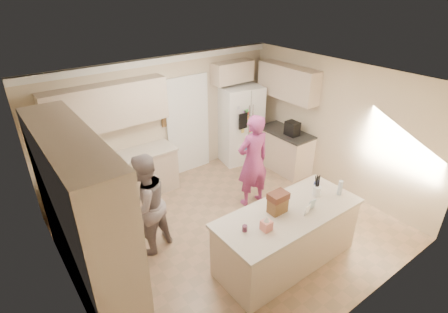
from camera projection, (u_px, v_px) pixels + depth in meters
floor at (231, 229)px, 6.16m from camera, size 5.20×4.60×0.02m
ceiling at (233, 83)px, 4.95m from camera, size 5.20×4.60×0.02m
wall_back at (163, 121)px, 7.20m from camera, size 5.20×0.02×2.60m
wall_front at (359, 242)px, 3.91m from camera, size 5.20×0.02×2.60m
wall_left at (60, 226)px, 4.17m from camera, size 0.02×4.60×2.60m
wall_right at (335, 126)px, 6.94m from camera, size 0.02×4.60×2.60m
crown_back at (159, 61)px, 6.60m from camera, size 5.20×0.08×0.12m
pantry_bank at (83, 217)px, 4.54m from camera, size 0.60×2.60×2.35m
back_base_cab at (122, 180)px, 6.76m from camera, size 2.20×0.60×0.88m
back_countertop at (118, 159)px, 6.55m from camera, size 2.24×0.63×0.04m
back_upper_cab at (108, 106)px, 6.18m from camera, size 2.20×0.35×0.80m
doorway_opening at (188, 126)px, 7.59m from camera, size 0.90×0.06×2.10m
doorway_casing at (188, 127)px, 7.56m from camera, size 1.02×0.03×2.22m
wall_frame_upper at (164, 110)px, 7.07m from camera, size 0.15×0.02×0.20m
wall_frame_lower at (165, 122)px, 7.19m from camera, size 0.15×0.02×0.20m
refrigerator at (240, 124)px, 8.08m from camera, size 1.01×0.86×1.80m
fridge_seam at (250, 129)px, 7.83m from camera, size 0.02×0.02×1.78m
fridge_dispenser at (243, 121)px, 7.59m from camera, size 0.22×0.03×0.35m
fridge_handle_l at (249, 124)px, 7.72m from camera, size 0.02×0.02×0.85m
fridge_handle_r at (252, 123)px, 7.77m from camera, size 0.02×0.02×0.85m
over_fridge_cab at (232, 72)px, 7.58m from camera, size 0.95×0.35×0.45m
right_base_cab at (285, 151)px, 7.89m from camera, size 0.60×1.20×0.88m
right_countertop at (286, 132)px, 7.67m from camera, size 0.63×1.24×0.04m
right_upper_cab at (288, 82)px, 7.40m from camera, size 0.35×1.50×0.70m
coffee_maker at (292, 128)px, 7.43m from camera, size 0.22×0.28×0.30m
island_base at (287, 237)px, 5.28m from camera, size 2.20×0.90×0.88m
island_top at (289, 213)px, 5.06m from camera, size 2.28×0.96×0.05m
utensil_crock at (317, 191)px, 5.40m from camera, size 0.13×0.13×0.15m
tissue_box at (266, 225)px, 4.66m from camera, size 0.13×0.13×0.14m
tissue_plume at (267, 219)px, 4.61m from camera, size 0.08×0.08×0.08m
dollhouse_body at (278, 206)px, 4.99m from camera, size 0.26×0.18×0.22m
dollhouse_roof at (278, 196)px, 4.92m from camera, size 0.28×0.20×0.10m
jam_jar at (245, 228)px, 4.64m from camera, size 0.07×0.07×0.09m
greeting_card_a at (308, 210)px, 4.95m from camera, size 0.12×0.06×0.16m
greeting_card_b at (312, 204)px, 5.07m from camera, size 0.12×0.05×0.16m
water_bottle at (340, 188)px, 5.39m from camera, size 0.07×0.07×0.24m
shaker_salt at (315, 184)px, 5.62m from camera, size 0.05×0.05×0.09m
shaker_pepper at (318, 183)px, 5.66m from camera, size 0.05×0.05×0.09m
teen_boy at (145, 205)px, 5.33m from camera, size 0.97×0.86×1.69m
teen_girl at (253, 161)px, 6.46m from camera, size 0.71×0.50×1.82m
fridge_magnets at (250, 129)px, 7.82m from camera, size 0.76×0.02×1.44m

